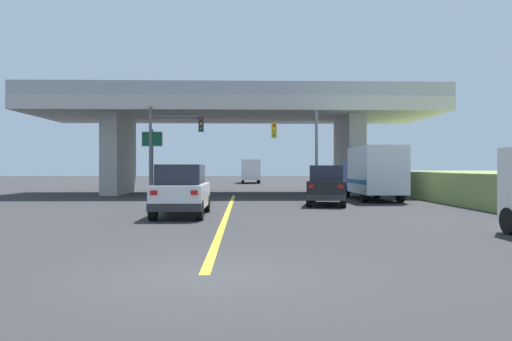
# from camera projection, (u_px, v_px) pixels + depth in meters

# --- Properties ---
(ground) EXTENTS (160.00, 160.00, 0.00)m
(ground) POSITION_uv_depth(u_px,v_px,m) (235.00, 193.00, 35.32)
(ground) COLOR #2B2B2D
(overpass_bridge) EXTENTS (28.96, 9.57, 7.52)m
(overpass_bridge) POSITION_uv_depth(u_px,v_px,m) (235.00, 120.00, 35.30)
(overpass_bridge) COLOR #B7B5AD
(overpass_bridge) RESTS_ON ground
(lane_divider_stripe) EXTENTS (0.20, 24.28, 0.01)m
(lane_divider_stripe) POSITION_uv_depth(u_px,v_px,m) (228.00, 212.00, 20.49)
(lane_divider_stripe) COLOR yellow
(lane_divider_stripe) RESTS_ON ground
(suv_lead) EXTENTS (1.93, 4.37, 2.02)m
(suv_lead) POSITION_uv_depth(u_px,v_px,m) (182.00, 190.00, 18.60)
(suv_lead) COLOR silver
(suv_lead) RESTS_ON ground
(suv_crossing) EXTENTS (2.70, 4.91, 2.02)m
(suv_crossing) POSITION_uv_depth(u_px,v_px,m) (327.00, 185.00, 24.39)
(suv_crossing) COLOR black
(suv_crossing) RESTS_ON ground
(box_truck) EXTENTS (2.33, 6.69, 3.12)m
(box_truck) POSITION_uv_depth(u_px,v_px,m) (373.00, 172.00, 27.98)
(box_truck) COLOR navy
(box_truck) RESTS_ON ground
(traffic_signal_nearside) EXTENTS (2.93, 0.36, 5.49)m
(traffic_signal_nearside) POSITION_uv_depth(u_px,v_px,m) (301.00, 143.00, 30.00)
(traffic_signal_nearside) COLOR slate
(traffic_signal_nearside) RESTS_ON ground
(traffic_signal_farside) EXTENTS (3.48, 0.36, 5.80)m
(traffic_signal_farside) POSITION_uv_depth(u_px,v_px,m) (168.00, 139.00, 30.33)
(traffic_signal_farside) COLOR #56595E
(traffic_signal_farside) RESTS_ON ground
(highway_sign) EXTENTS (1.46, 0.17, 4.63)m
(highway_sign) POSITION_uv_depth(u_px,v_px,m) (152.00, 147.00, 33.51)
(highway_sign) COLOR #56595E
(highway_sign) RESTS_ON ground
(semi_truck_distant) EXTENTS (2.33, 7.17, 2.93)m
(semi_truck_distant) POSITION_uv_depth(u_px,v_px,m) (251.00, 171.00, 60.35)
(semi_truck_distant) COLOR red
(semi_truck_distant) RESTS_ON ground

